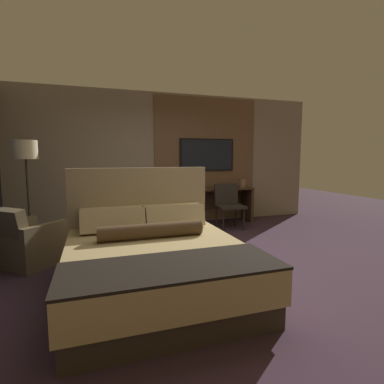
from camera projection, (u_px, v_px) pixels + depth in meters
ground_plane at (201, 262)px, 4.14m from camera, size 16.00×16.00×0.00m
wall_back_tv_panel at (166, 159)px, 6.46m from camera, size 7.20×0.09×2.80m
bed at (154, 259)px, 3.26m from camera, size 1.85×2.13×1.30m
desk at (210, 199)px, 6.58m from camera, size 1.85×0.53×0.78m
tv at (207, 155)px, 6.67m from camera, size 1.26×0.04×0.71m
desk_chair at (228, 202)px, 6.11m from camera, size 0.58×0.57×0.90m
armchair_by_window at (28, 244)px, 4.03m from camera, size 0.99×0.99×0.81m
floor_lamp at (26, 159)px, 4.47m from camera, size 0.34×0.34×1.70m
vase_tall at (199, 183)px, 6.44m from camera, size 0.12×0.12×0.25m
vase_short at (243, 183)px, 6.66m from camera, size 0.13×0.13×0.18m
book at (232, 186)px, 6.72m from camera, size 0.25×0.19×0.03m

